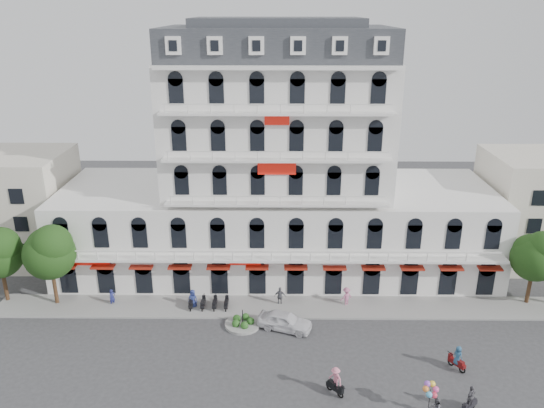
% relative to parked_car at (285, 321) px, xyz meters
% --- Properties ---
extents(ground, '(120.00, 120.00, 0.00)m').
position_rel_parked_car_xyz_m(ground, '(-0.76, -5.49, -0.82)').
color(ground, '#38383A').
rests_on(ground, ground).
extents(sidewalk, '(53.00, 4.00, 0.16)m').
position_rel_parked_car_xyz_m(sidewalk, '(-0.76, 3.51, -0.74)').
color(sidewalk, gray).
rests_on(sidewalk, ground).
extents(main_building, '(45.00, 15.00, 25.80)m').
position_rel_parked_car_xyz_m(main_building, '(-0.76, 12.50, 9.14)').
color(main_building, silver).
rests_on(main_building, ground).
extents(flank_building_west, '(14.00, 10.00, 12.00)m').
position_rel_parked_car_xyz_m(flank_building_west, '(-30.76, 14.51, 5.18)').
color(flank_building_west, beige).
rests_on(flank_building_west, ground).
extents(traffic_island, '(3.20, 3.20, 1.60)m').
position_rel_parked_car_xyz_m(traffic_island, '(-3.76, 0.51, -0.56)').
color(traffic_island, gray).
rests_on(traffic_island, ground).
extents(parked_scooter_row, '(4.40, 1.80, 1.10)m').
position_rel_parked_car_xyz_m(parked_scooter_row, '(-7.11, 3.31, -0.82)').
color(parked_scooter_row, black).
rests_on(parked_scooter_row, ground).
extents(tree_west_inner, '(4.76, 4.76, 8.25)m').
position_rel_parked_car_xyz_m(tree_west_inner, '(-21.71, 3.99, 4.87)').
color(tree_west_inner, '#382314').
rests_on(tree_west_inner, ground).
extents(tree_east_inner, '(4.40, 4.37, 7.57)m').
position_rel_parked_car_xyz_m(tree_east_inner, '(23.29, 4.49, 4.40)').
color(tree_east_inner, '#382314').
rests_on(tree_east_inner, ground).
extents(parked_car, '(5.17, 3.37, 1.64)m').
position_rel_parked_car_xyz_m(parked_car, '(0.00, 0.00, 0.00)').
color(parked_car, white).
rests_on(parked_car, ground).
extents(rider_east, '(1.11, 1.49, 2.07)m').
position_rel_parked_car_xyz_m(rider_east, '(13.41, -5.38, 0.20)').
color(rider_east, maroon).
rests_on(rider_east, ground).
extents(rider_northeast, '(1.37, 1.24, 2.23)m').
position_rel_parked_car_xyz_m(rider_northeast, '(12.79, -10.11, 0.29)').
color(rider_northeast, black).
rests_on(rider_northeast, ground).
extents(rider_center, '(1.27, 1.36, 2.28)m').
position_rel_parked_car_xyz_m(rider_center, '(3.56, -8.32, 0.39)').
color(rider_center, black).
rests_on(rider_center, ground).
extents(pedestrian_left, '(1.03, 0.80, 1.86)m').
position_rel_parked_car_xyz_m(pedestrian_left, '(-8.62, 3.48, 0.11)').
color(pedestrian_left, navy).
rests_on(pedestrian_left, ground).
extents(pedestrian_mid, '(1.13, 0.51, 1.88)m').
position_rel_parked_car_xyz_m(pedestrian_mid, '(-0.41, 4.01, 0.12)').
color(pedestrian_mid, '#55565C').
rests_on(pedestrian_mid, ground).
extents(pedestrian_right, '(1.40, 1.19, 1.88)m').
position_rel_parked_car_xyz_m(pedestrian_right, '(5.88, 4.01, 0.12)').
color(pedestrian_right, '#BF658D').
rests_on(pedestrian_right, ground).
extents(pedestrian_far, '(0.70, 0.71, 1.66)m').
position_rel_parked_car_xyz_m(pedestrian_far, '(-16.36, 3.85, 0.01)').
color(pedestrian_far, navy).
rests_on(pedestrian_far, ground).
extents(balloon_vendor, '(1.36, 1.26, 2.45)m').
position_rel_parked_car_xyz_m(balloon_vendor, '(10.12, -10.38, 0.51)').
color(balloon_vendor, '#56565E').
rests_on(balloon_vendor, ground).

